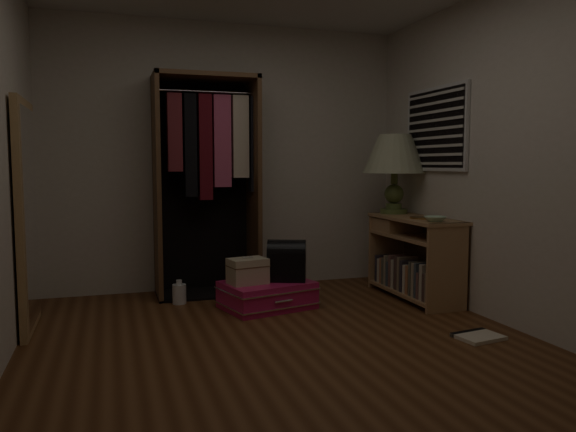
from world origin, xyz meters
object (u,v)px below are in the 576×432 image
object	(u,v)px
console_bookshelf	(412,255)
table_lamp	(395,156)
train_case	(248,271)
black_bag	(287,260)
pink_suitcase	(267,295)
white_jug	(179,294)
open_wardrobe	(209,166)
floor_mirror	(27,216)

from	to	relation	value
console_bookshelf	table_lamp	world-z (taller)	table_lamp
train_case	black_bag	xyz separation A→B (m)	(0.35, 0.02, 0.07)
console_bookshelf	table_lamp	size ratio (longest dim) A/B	1.46
black_bag	table_lamp	world-z (taller)	table_lamp
pink_suitcase	table_lamp	bearing A→B (deg)	-0.03
console_bookshelf	white_jug	size ratio (longest dim) A/B	5.26
pink_suitcase	train_case	bearing A→B (deg)	173.35
open_wardrobe	console_bookshelf	bearing A→B (deg)	-22.59
floor_mirror	table_lamp	size ratio (longest dim) A/B	2.21
black_bag	table_lamp	bearing A→B (deg)	37.74
table_lamp	pink_suitcase	bearing A→B (deg)	-165.86
console_bookshelf	floor_mirror	xyz separation A→B (m)	(-3.24, -0.04, 0.46)
floor_mirror	table_lamp	xyz separation A→B (m)	(3.24, 0.42, 0.46)
console_bookshelf	open_wardrobe	world-z (taller)	open_wardrobe
console_bookshelf	black_bag	size ratio (longest dim) A/B	2.93
open_wardrobe	pink_suitcase	bearing A→B (deg)	-62.31
pink_suitcase	white_jug	distance (m)	0.80
white_jug	table_lamp	bearing A→B (deg)	-0.73
floor_mirror	pink_suitcase	size ratio (longest dim) A/B	1.98
train_case	white_jug	xyz separation A→B (m)	(-0.53, 0.40, -0.25)
open_wardrobe	pink_suitcase	xyz separation A→B (m)	(0.37, -0.71, -1.10)
console_bookshelf	floor_mirror	distance (m)	3.27
console_bookshelf	black_bag	distance (m)	1.21
console_bookshelf	train_case	size ratio (longest dim) A/B	3.16
table_lamp	white_jug	world-z (taller)	table_lamp
console_bookshelf	train_case	world-z (taller)	console_bookshelf
train_case	open_wardrobe	bearing A→B (deg)	93.70
table_lamp	train_case	bearing A→B (deg)	-166.59
open_wardrobe	black_bag	distance (m)	1.21
floor_mirror	black_bag	size ratio (longest dim) A/B	4.44
open_wardrobe	train_case	world-z (taller)	open_wardrobe
open_wardrobe	floor_mirror	xyz separation A→B (m)	(-1.48, -0.77, -0.37)
open_wardrobe	pink_suitcase	world-z (taller)	open_wardrobe
console_bookshelf	table_lamp	distance (m)	0.99
console_bookshelf	pink_suitcase	size ratio (longest dim) A/B	1.31
floor_mirror	pink_suitcase	world-z (taller)	floor_mirror
floor_mirror	console_bookshelf	bearing A→B (deg)	0.72
console_bookshelf	open_wardrobe	distance (m)	2.07
table_lamp	white_jug	bearing A→B (deg)	179.27
floor_mirror	white_jug	world-z (taller)	floor_mirror
train_case	black_bag	distance (m)	0.36
table_lamp	white_jug	distance (m)	2.43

